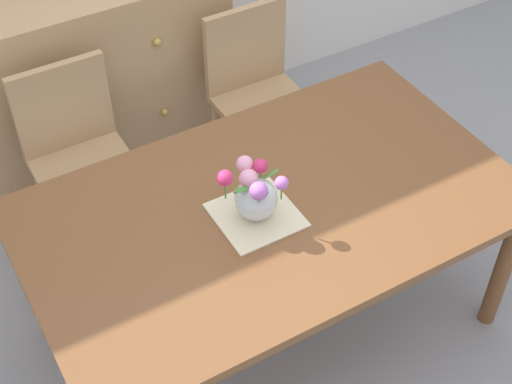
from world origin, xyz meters
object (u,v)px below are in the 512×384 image
chair_right (257,88)px  flower_vase (255,194)px  dining_table (271,218)px  chair_left (78,151)px  dresser (85,86)px

chair_right → flower_vase: 1.09m
flower_vase → dining_table: bearing=16.1°
chair_left → flower_vase: 1.02m
flower_vase → chair_right: bearing=59.3°
dining_table → chair_right: 0.99m
chair_left → chair_right: same height
dining_table → chair_right: (0.45, 0.87, -0.13)m
chair_left → dresser: dresser is taller
dresser → chair_left: bearing=-114.3°
chair_left → dresser: bearing=-114.3°
dining_table → chair_right: chair_right is taller
dining_table → chair_left: chair_left is taller
dining_table → chair_right: bearing=62.8°
chair_right → dresser: size_ratio=0.64×
dining_table → chair_right: size_ratio=2.02×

